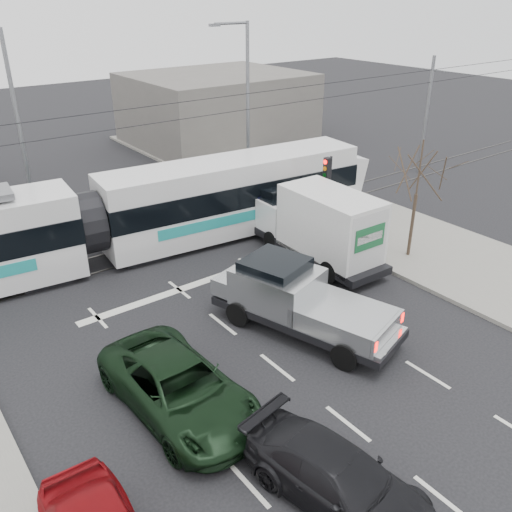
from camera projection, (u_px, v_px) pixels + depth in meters
ground at (318, 348)px, 17.53m from camera, size 120.00×120.00×0.00m
sidewalk_right at (478, 268)px, 22.36m from camera, size 6.00×60.00×0.15m
rails at (168, 244)px, 24.68m from camera, size 60.00×1.60×0.03m
building_right at (217, 109)px, 40.09m from camera, size 12.00×10.00×5.00m
bare_tree at (419, 173)px, 21.75m from camera, size 2.40×2.40×5.00m
traffic_signal at (328, 179)px, 24.46m from camera, size 0.44×0.44×3.60m
street_lamp_near at (245, 99)px, 29.24m from camera, size 2.38×0.25×9.00m
street_lamp_far at (13, 120)px, 24.46m from camera, size 2.38×0.25×9.00m
catenary at (161, 161)px, 22.97m from camera, size 60.00×0.20×7.00m
tram at (88, 224)px, 21.91m from camera, size 26.11×5.21×5.30m
silver_pickup at (295, 298)px, 18.09m from camera, size 3.94×6.78×2.34m
box_truck at (321, 226)px, 22.51m from camera, size 2.37×6.42×3.18m
navy_pickup at (284, 214)px, 24.80m from camera, size 2.80×5.95×2.42m
green_car at (179, 387)px, 14.62m from camera, size 2.76×5.60×1.53m
dark_car at (338, 478)px, 12.00m from camera, size 2.73×4.95×1.36m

